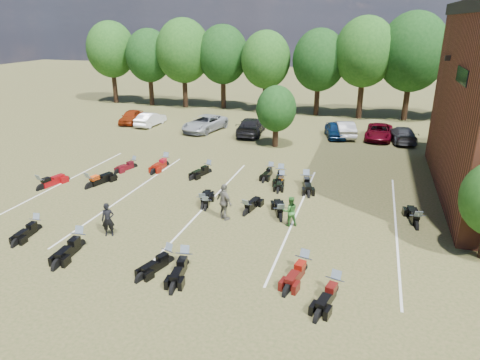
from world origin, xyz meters
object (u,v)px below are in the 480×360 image
at_px(person_grey, 224,202).
at_px(car_0, 131,117).
at_px(motorcycle_14, 134,167).
at_px(car_4, 335,130).
at_px(motorcycle_3, 168,263).
at_px(person_black, 108,220).
at_px(person_green, 290,211).
at_px(motorcycle_7, 42,189).

bearing_deg(person_grey, car_0, -14.06).
relative_size(car_0, motorcycle_14, 1.89).
distance_m(car_0, car_4, 20.02).
xyz_separation_m(car_4, motorcycle_14, (-12.63, -12.59, -0.65)).
height_order(car_0, car_4, car_0).
relative_size(car_4, motorcycle_3, 1.74).
bearing_deg(person_black, person_green, 2.00).
xyz_separation_m(car_0, motorcycle_7, (4.18, -17.56, -0.66)).
xyz_separation_m(car_0, person_grey, (16.20, -18.23, 0.31)).
bearing_deg(person_grey, motorcycle_7, 31.15).
bearing_deg(motorcycle_3, motorcycle_14, 143.45).
height_order(person_black, motorcycle_7, person_black).
xyz_separation_m(car_0, person_black, (11.52, -21.51, 0.16)).
xyz_separation_m(car_0, person_green, (19.54, -17.89, 0.12)).
height_order(motorcycle_3, motorcycle_7, motorcycle_7).
bearing_deg(motorcycle_3, person_black, 176.37).
height_order(person_black, motorcycle_14, person_black).
xyz_separation_m(car_4, person_black, (-8.50, -21.90, 0.17)).
xyz_separation_m(car_4, person_grey, (-3.82, -18.62, 0.32)).
height_order(car_4, person_grey, person_grey).
distance_m(car_0, motorcycle_3, 27.58).
xyz_separation_m(car_4, motorcycle_3, (-4.71, -23.33, -0.65)).
xyz_separation_m(person_green, motorcycle_14, (-12.15, 5.69, -0.77)).
relative_size(person_green, motorcycle_7, 0.64).
xyz_separation_m(car_0, motorcycle_14, (7.39, -12.20, -0.66)).
bearing_deg(motorcycle_7, car_0, -64.02).
height_order(car_4, motorcycle_14, car_4).
xyz_separation_m(motorcycle_7, motorcycle_14, (3.22, 5.36, 0.00)).
distance_m(car_4, motorcycle_14, 17.85).
bearing_deg(motorcycle_7, car_4, -118.83).
relative_size(car_0, person_green, 2.50).
bearing_deg(motorcycle_14, car_0, 138.58).
xyz_separation_m(person_green, motorcycle_3, (-4.22, -5.05, -0.77)).
distance_m(person_black, person_green, 8.79).
bearing_deg(car_0, person_grey, -57.61).
height_order(person_green, motorcycle_3, person_green).
relative_size(car_4, motorcycle_7, 1.58).
xyz_separation_m(person_grey, motorcycle_7, (-12.02, 0.67, -0.97)).
relative_size(car_0, person_black, 2.35).
distance_m(person_black, person_grey, 5.71).
distance_m(car_0, person_green, 26.49).
xyz_separation_m(motorcycle_3, motorcycle_14, (-7.92, 10.73, 0.00)).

